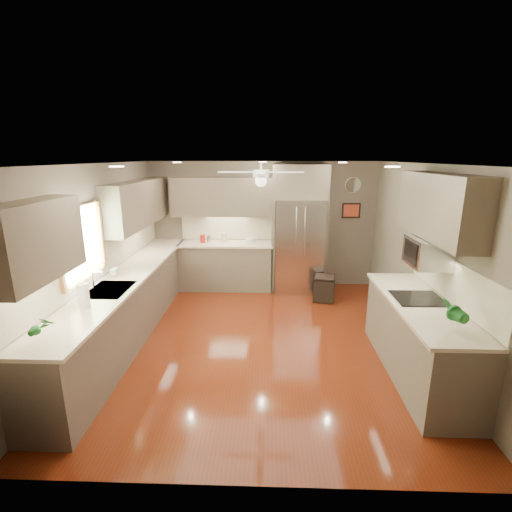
# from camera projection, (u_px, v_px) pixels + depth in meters

# --- Properties ---
(floor) EXTENTS (5.00, 5.00, 0.00)m
(floor) POSITION_uv_depth(u_px,v_px,m) (260.00, 339.00, 5.42)
(floor) COLOR #4E1C0A
(floor) RESTS_ON ground
(ceiling) EXTENTS (5.00, 5.00, 0.00)m
(ceiling) POSITION_uv_depth(u_px,v_px,m) (261.00, 164.00, 4.77)
(ceiling) COLOR white
(ceiling) RESTS_ON ground
(wall_back) EXTENTS (4.50, 0.00, 4.50)m
(wall_back) POSITION_uv_depth(u_px,v_px,m) (263.00, 225.00, 7.51)
(wall_back) COLOR #61564A
(wall_back) RESTS_ON ground
(wall_front) EXTENTS (4.50, 0.00, 4.50)m
(wall_front) POSITION_uv_depth(u_px,v_px,m) (253.00, 348.00, 2.68)
(wall_front) COLOR #61564A
(wall_front) RESTS_ON ground
(wall_left) EXTENTS (0.00, 5.00, 5.00)m
(wall_left) POSITION_uv_depth(u_px,v_px,m) (99.00, 256.00, 5.17)
(wall_left) COLOR #61564A
(wall_left) RESTS_ON ground
(wall_right) EXTENTS (0.00, 5.00, 5.00)m
(wall_right) POSITION_uv_depth(u_px,v_px,m) (426.00, 259.00, 5.02)
(wall_right) COLOR #61564A
(wall_right) RESTS_ON ground
(canister_a) EXTENTS (0.11, 0.11, 0.16)m
(canister_a) POSITION_uv_depth(u_px,v_px,m) (203.00, 239.00, 7.31)
(canister_a) COLOR maroon
(canister_a) RESTS_ON back_run
(canister_b) EXTENTS (0.10, 0.10, 0.14)m
(canister_b) POSITION_uv_depth(u_px,v_px,m) (209.00, 239.00, 7.31)
(canister_b) COLOR silver
(canister_b) RESTS_ON back_run
(canister_c) EXTENTS (0.14, 0.14, 0.19)m
(canister_c) POSITION_uv_depth(u_px,v_px,m) (224.00, 238.00, 7.35)
(canister_c) COLOR #BBAE8C
(canister_c) RESTS_ON back_run
(soap_bottle) EXTENTS (0.08, 0.08, 0.18)m
(soap_bottle) POSITION_uv_depth(u_px,v_px,m) (115.00, 270.00, 5.25)
(soap_bottle) COLOR white
(soap_bottle) RESTS_ON left_run
(potted_plant_left) EXTENTS (0.16, 0.12, 0.30)m
(potted_plant_left) POSITION_uv_depth(u_px,v_px,m) (41.00, 326.00, 3.39)
(potted_plant_left) COLOR #1C6223
(potted_plant_left) RESTS_ON left_run
(potted_plant_right) EXTENTS (0.23, 0.20, 0.36)m
(potted_plant_right) POSITION_uv_depth(u_px,v_px,m) (452.00, 311.00, 3.64)
(potted_plant_right) COLOR #1C6223
(potted_plant_right) RESTS_ON right_run
(bowl) EXTENTS (0.22, 0.22, 0.05)m
(bowl) POSITION_uv_depth(u_px,v_px,m) (250.00, 242.00, 7.27)
(bowl) COLOR #BBAE8C
(bowl) RESTS_ON back_run
(left_run) EXTENTS (0.65, 4.70, 1.45)m
(left_run) POSITION_uv_depth(u_px,v_px,m) (129.00, 303.00, 5.50)
(left_run) COLOR brown
(left_run) RESTS_ON ground
(back_run) EXTENTS (1.85, 0.65, 1.45)m
(back_run) POSITION_uv_depth(u_px,v_px,m) (227.00, 265.00, 7.45)
(back_run) COLOR brown
(back_run) RESTS_ON ground
(uppers) EXTENTS (4.50, 4.70, 0.95)m
(uppers) POSITION_uv_depth(u_px,v_px,m) (213.00, 205.00, 5.64)
(uppers) COLOR brown
(uppers) RESTS_ON wall_left
(window) EXTENTS (0.05, 1.12, 0.92)m
(window) POSITION_uv_depth(u_px,v_px,m) (81.00, 243.00, 4.61)
(window) COLOR #BFF2B2
(window) RESTS_ON wall_left
(sink) EXTENTS (0.50, 0.70, 0.32)m
(sink) POSITION_uv_depth(u_px,v_px,m) (109.00, 292.00, 4.76)
(sink) COLOR silver
(sink) RESTS_ON left_run
(refrigerator) EXTENTS (1.06, 0.75, 2.45)m
(refrigerator) POSITION_uv_depth(u_px,v_px,m) (299.00, 231.00, 7.17)
(refrigerator) COLOR silver
(refrigerator) RESTS_ON ground
(right_run) EXTENTS (0.70, 2.20, 1.45)m
(right_run) POSITION_uv_depth(u_px,v_px,m) (418.00, 337.00, 4.46)
(right_run) COLOR brown
(right_run) RESTS_ON ground
(microwave) EXTENTS (0.43, 0.55, 0.34)m
(microwave) POSITION_uv_depth(u_px,v_px,m) (428.00, 252.00, 4.44)
(microwave) COLOR silver
(microwave) RESTS_ON wall_right
(ceiling_fan) EXTENTS (1.18, 1.18, 0.32)m
(ceiling_fan) POSITION_uv_depth(u_px,v_px,m) (261.00, 176.00, 5.10)
(ceiling_fan) COLOR white
(ceiling_fan) RESTS_ON ceiling
(recessed_lights) EXTENTS (2.84, 3.14, 0.01)m
(recessed_lights) POSITION_uv_depth(u_px,v_px,m) (258.00, 164.00, 5.16)
(recessed_lights) COLOR white
(recessed_lights) RESTS_ON ceiling
(wall_clock) EXTENTS (0.30, 0.03, 0.30)m
(wall_clock) POSITION_uv_depth(u_px,v_px,m) (353.00, 185.00, 7.23)
(wall_clock) COLOR white
(wall_clock) RESTS_ON wall_back
(framed_print) EXTENTS (0.36, 0.03, 0.30)m
(framed_print) POSITION_uv_depth(u_px,v_px,m) (351.00, 211.00, 7.35)
(framed_print) COLOR black
(framed_print) RESTS_ON wall_back
(stool) EXTENTS (0.44, 0.44, 0.46)m
(stool) POSITION_uv_depth(u_px,v_px,m) (324.00, 288.00, 6.82)
(stool) COLOR black
(stool) RESTS_ON ground
(paper_towel) EXTENTS (0.12, 0.12, 0.31)m
(paper_towel) POSITION_uv_depth(u_px,v_px,m) (84.00, 296.00, 4.15)
(paper_towel) COLOR white
(paper_towel) RESTS_ON left_run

